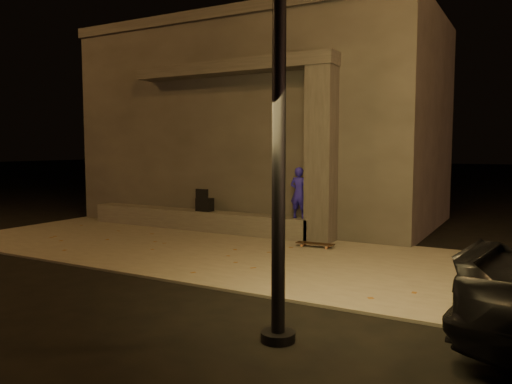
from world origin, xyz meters
The scene contains 9 objects.
ground centered at (0.00, 0.00, 0.00)m, with size 120.00×120.00×0.00m, color black.
sidewalk centered at (0.00, 2.00, 0.02)m, with size 11.00×4.40×0.04m, color #655F59.
building centered at (-1.00, 6.49, 2.61)m, with size 9.00×5.10×5.22m.
ledge centered at (-1.50, 3.75, 0.27)m, with size 6.00×0.55×0.45m, color #4D4B45.
column centered at (1.70, 3.75, 1.84)m, with size 0.55×0.55×3.60m, color #373432.
canopy centered at (-0.50, 3.80, 3.78)m, with size 5.00×0.70×0.28m, color #373432.
skateboarder centered at (1.20, 3.75, 1.04)m, with size 0.40×0.26×1.09m, color #221BB1.
backpack centered at (-1.24, 3.75, 0.67)m, with size 0.38×0.24×0.53m.
skateboard centered at (1.85, 3.10, 0.11)m, with size 0.77×0.24×0.08m.
Camera 1 is at (5.55, -5.89, 1.99)m, focal length 35.00 mm.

